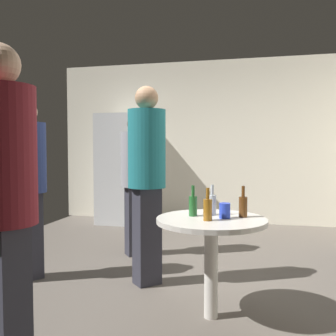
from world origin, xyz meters
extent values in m
cube|color=#5B544C|center=(0.00, 0.00, -0.05)|extent=(5.20, 5.20, 0.10)
cube|color=silver|center=(0.00, 2.63, 1.35)|extent=(5.32, 0.06, 2.70)
cube|color=silver|center=(-1.48, 2.20, 0.90)|extent=(0.70, 0.65, 1.80)
cube|color=#262628|center=(-1.27, 1.86, 0.99)|extent=(0.03, 0.03, 0.60)
cylinder|color=beige|center=(0.40, -0.97, 0.35)|extent=(0.10, 0.10, 0.70)
cylinder|color=beige|center=(0.40, -0.97, 0.72)|extent=(0.80, 0.80, 0.03)
cylinder|color=#8C5919|center=(0.38, -1.06, 0.81)|extent=(0.06, 0.06, 0.15)
cylinder|color=#8C5919|center=(0.38, -1.06, 0.93)|extent=(0.02, 0.02, 0.08)
cylinder|color=#593314|center=(0.62, -0.88, 0.81)|extent=(0.06, 0.06, 0.15)
cylinder|color=#593314|center=(0.62, -0.88, 0.93)|extent=(0.02, 0.02, 0.08)
cylinder|color=#26662D|center=(0.25, -0.91, 0.81)|extent=(0.06, 0.06, 0.15)
cylinder|color=#26662D|center=(0.25, -0.91, 0.93)|extent=(0.02, 0.02, 0.08)
cylinder|color=silver|center=(0.39, -0.83, 0.81)|extent=(0.06, 0.06, 0.15)
cylinder|color=silver|center=(0.39, -0.83, 0.93)|extent=(0.02, 0.02, 0.08)
cylinder|color=blue|center=(0.49, -0.95, 0.79)|extent=(0.08, 0.08, 0.11)
cube|color=#2D2D38|center=(-1.38, -0.55, 0.41)|extent=(0.27, 0.28, 0.83)
cylinder|color=navy|center=(-1.38, -0.55, 1.15)|extent=(0.48, 0.48, 0.65)
sphere|color=#D8AD8C|center=(-1.38, -0.55, 1.58)|extent=(0.20, 0.20, 0.20)
cube|color=#2D2D38|center=(-0.25, -0.42, 0.44)|extent=(0.28, 0.28, 0.89)
cylinder|color=#1E727A|center=(-0.25, -0.42, 1.24)|extent=(0.48, 0.48, 0.70)
sphere|color=tan|center=(-0.25, -0.42, 1.69)|extent=(0.21, 0.21, 0.21)
cube|color=#2D2D38|center=(-0.51, -2.05, 0.43)|extent=(0.26, 0.23, 0.86)
cylinder|color=maroon|center=(-0.51, -2.05, 1.20)|extent=(0.43, 0.43, 0.68)
cube|color=#2D2D38|center=(-0.65, 0.45, 0.40)|extent=(0.28, 0.27, 0.80)
cylinder|color=gray|center=(-0.65, 0.45, 1.11)|extent=(0.48, 0.48, 0.63)
sphere|color=brown|center=(-0.65, 0.45, 1.52)|extent=(0.19, 0.19, 0.19)
camera|label=1|loc=(0.70, -3.63, 1.24)|focal=39.76mm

